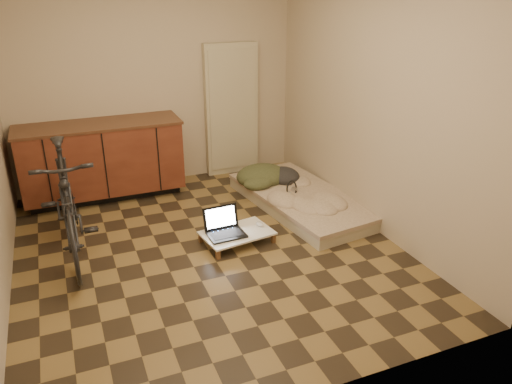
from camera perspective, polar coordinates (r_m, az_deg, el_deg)
name	(u,v)px	position (r m, az deg, el deg)	size (l,w,h in m)	color
room_shell	(203,119)	(4.40, -6.08, 8.29)	(3.50, 4.00, 2.60)	brown
cabinets	(102,160)	(6.12, -17.15, 3.52)	(1.84, 0.62, 0.91)	black
appliance_panel	(231,110)	(6.58, -2.82, 9.34)	(0.70, 0.10, 1.70)	beige
bicycle	(66,197)	(4.88, -20.86, -0.51)	(0.53, 1.82, 1.17)	black
futon	(302,200)	(5.76, 5.29, -0.89)	(1.15, 2.01, 0.16)	#B8AE93
clothing_pile	(268,169)	(6.04, 1.36, 2.59)	(0.67, 0.56, 0.27)	#373D23
headphones	(292,188)	(5.66, 4.11, 0.42)	(0.22, 0.20, 0.15)	black
lap_desk	(237,233)	(4.96, -2.19, -4.75)	(0.74, 0.54, 0.11)	brown
laptop	(224,229)	(4.92, -3.62, -4.20)	(0.37, 0.33, 0.24)	black
mouse	(260,224)	(5.07, 0.42, -3.67)	(0.06, 0.11, 0.04)	silver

